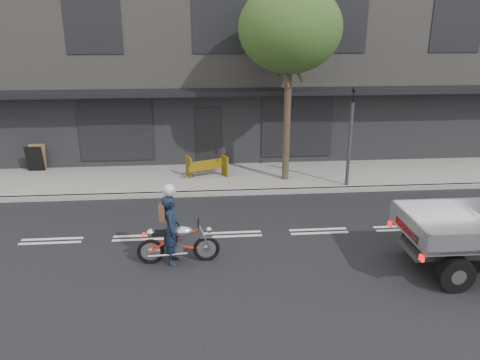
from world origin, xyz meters
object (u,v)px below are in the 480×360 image
at_px(traffic_light_pole, 350,143).
at_px(rider, 171,229).
at_px(construction_barrier, 207,167).
at_px(sandwich_board, 35,159).
at_px(street_tree, 290,29).
at_px(motorcycle, 178,242).

distance_m(traffic_light_pole, rider, 7.49).
height_order(construction_barrier, sandwich_board, sandwich_board).
xyz_separation_m(street_tree, sandwich_board, (-9.21, 1.65, -4.64)).
distance_m(rider, sandwich_board, 9.10).
relative_size(traffic_light_pole, motorcycle, 1.77).
relative_size(street_tree, sandwich_board, 6.89).
xyz_separation_m(rider, construction_barrier, (0.93, 5.94, -0.31)).
bearing_deg(traffic_light_pole, street_tree, 156.97).
distance_m(traffic_light_pole, sandwich_board, 11.53).
xyz_separation_m(traffic_light_pole, rider, (-5.73, -4.76, -0.80)).
xyz_separation_m(motorcycle, sandwich_board, (-5.63, 7.26, 0.12)).
bearing_deg(motorcycle, sandwich_board, 126.07).
height_order(traffic_light_pole, construction_barrier, traffic_light_pole).
xyz_separation_m(motorcycle, construction_barrier, (0.78, 5.94, 0.02)).
height_order(rider, construction_barrier, rider).
bearing_deg(rider, sandwich_board, 35.32).
xyz_separation_m(street_tree, motorcycle, (-3.58, -5.61, -4.76)).
relative_size(rider, sandwich_board, 1.74).
relative_size(traffic_light_pole, construction_barrier, 2.49).
bearing_deg(street_tree, sandwich_board, 169.84).
height_order(motorcycle, construction_barrier, motorcycle).
distance_m(motorcycle, rider, 0.36).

